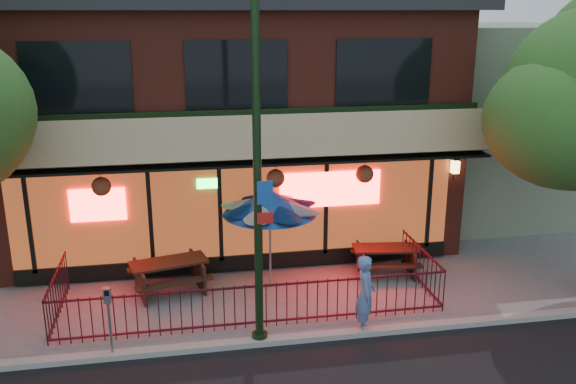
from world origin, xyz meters
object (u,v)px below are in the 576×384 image
Objects in this scene: picnic_table_left at (169,271)px; picnic_table_right at (385,256)px; street_light at (258,193)px; pedestrian at (366,294)px; parking_meter_near at (109,311)px; patio_umbrella at (270,202)px.

picnic_table_left is 5.40m from picnic_table_right.
pedestrian is (2.21, 0.05, -2.30)m from street_light.
street_light reaches higher than parking_meter_near.
parking_meter_near is at bearing 105.44° from pedestrian.
picnic_table_right is (3.60, 2.80, -2.69)m from street_light.
picnic_table_left is 2.92m from patio_umbrella.
parking_meter_near reaches higher than picnic_table_right.
street_light is 3.59m from parking_meter_near.
street_light is 3.40× the size of picnic_table_left.
picnic_table_left is 1.21× the size of pedestrian.
parking_meter_near is (-3.48, -2.61, -1.15)m from patio_umbrella.
picnic_table_right is at bearing 0.91° from picnic_table_left.
picnic_table_right is 3.45m from patio_umbrella.
patio_umbrella is (-3.00, -0.27, 1.69)m from picnic_table_right.
parking_meter_near is at bearing -143.16° from patio_umbrella.
street_light is at bearing -56.40° from picnic_table_left.
parking_meter_near is at bearing -178.46° from street_light.
patio_umbrella is at bearing 76.70° from street_light.
pedestrian is 1.14× the size of parking_meter_near.
patio_umbrella is 3.23m from pedestrian.
picnic_table_left is 4.83m from pedestrian.
pedestrian is at bearing 1.37° from street_light.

